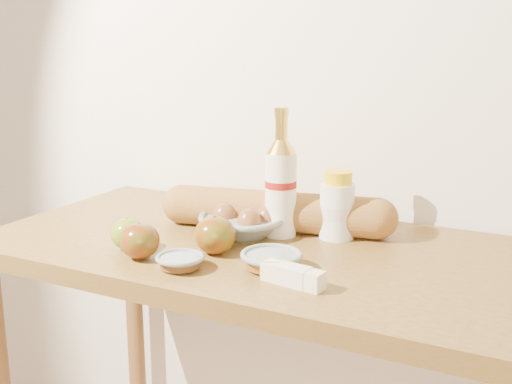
% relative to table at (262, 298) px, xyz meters
% --- Properties ---
extents(back_wall, '(3.50, 0.02, 2.60)m').
position_rel_table_xyz_m(back_wall, '(0.00, 0.33, 0.52)').
color(back_wall, white).
rests_on(back_wall, ground).
extents(table, '(1.20, 0.60, 0.90)m').
position_rel_table_xyz_m(table, '(0.00, 0.00, 0.00)').
color(table, olive).
rests_on(table, ground).
extents(bourbon_bottle, '(0.09, 0.09, 0.28)m').
position_rel_table_xyz_m(bourbon_bottle, '(0.01, 0.07, 0.24)').
color(bourbon_bottle, white).
rests_on(bourbon_bottle, table).
extents(cream_bottle, '(0.09, 0.09, 0.15)m').
position_rel_table_xyz_m(cream_bottle, '(0.12, 0.11, 0.19)').
color(cream_bottle, white).
rests_on(cream_bottle, table).
extents(egg_bowl, '(0.24, 0.24, 0.07)m').
position_rel_table_xyz_m(egg_bowl, '(-0.07, 0.05, 0.15)').
color(egg_bowl, gray).
rests_on(egg_bowl, table).
extents(baguette, '(0.55, 0.20, 0.09)m').
position_rel_table_xyz_m(baguette, '(-0.02, 0.10, 0.17)').
color(baguette, '#AA7534').
rests_on(baguette, table).
extents(apple_yellowgreen, '(0.07, 0.07, 0.07)m').
position_rel_table_xyz_m(apple_yellowgreen, '(-0.23, -0.16, 0.16)').
color(apple_yellowgreen, olive).
rests_on(apple_yellowgreen, table).
extents(apple_redgreen_front, '(0.09, 0.09, 0.07)m').
position_rel_table_xyz_m(apple_redgreen_front, '(-0.18, -0.19, 0.16)').
color(apple_redgreen_front, maroon).
rests_on(apple_redgreen_front, table).
extents(apple_redgreen_right, '(0.10, 0.10, 0.08)m').
position_rel_table_xyz_m(apple_redgreen_right, '(-0.06, -0.10, 0.16)').
color(apple_redgreen_right, '#961008').
rests_on(apple_redgreen_right, table).
extents(sugar_bowl, '(0.11, 0.11, 0.03)m').
position_rel_table_xyz_m(sugar_bowl, '(-0.07, -0.20, 0.14)').
color(sugar_bowl, gray).
rests_on(sugar_bowl, table).
extents(syrup_bowl, '(0.15, 0.15, 0.03)m').
position_rel_table_xyz_m(syrup_bowl, '(0.08, -0.13, 0.14)').
color(syrup_bowl, gray).
rests_on(syrup_bowl, table).
extents(butter_stick, '(0.12, 0.05, 0.04)m').
position_rel_table_xyz_m(butter_stick, '(0.15, -0.18, 0.14)').
color(butter_stick, '#FBF3C2').
rests_on(butter_stick, table).
extents(apple_extra, '(0.10, 0.10, 0.08)m').
position_rel_table_xyz_m(apple_extra, '(-0.06, -0.10, 0.16)').
color(apple_extra, '#961008').
rests_on(apple_extra, table).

